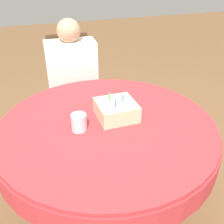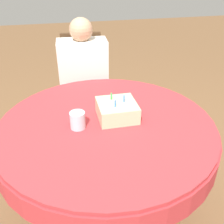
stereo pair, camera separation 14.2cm
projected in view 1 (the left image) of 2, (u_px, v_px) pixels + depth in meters
name	position (u px, v px, depth m)	size (l,w,h in m)	color
ground_plane	(108.00, 209.00, 1.78)	(12.00, 12.00, 0.00)	brown
dining_table	(107.00, 135.00, 1.47)	(1.20, 1.20, 0.70)	#BC3338
chair	(73.00, 90.00, 2.24)	(0.39, 0.39, 0.95)	#4C331E
person	(73.00, 77.00, 2.08)	(0.40, 0.32, 1.10)	tan
birthday_cake	(116.00, 110.00, 1.46)	(0.21, 0.21, 0.13)	beige
drinking_glass	(79.00, 122.00, 1.35)	(0.08, 0.08, 0.09)	silver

